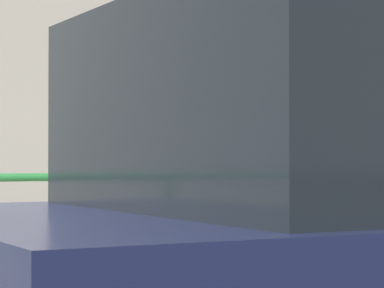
% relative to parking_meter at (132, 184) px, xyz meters
% --- Properties ---
extents(parking_meter, '(0.18, 0.19, 1.45)m').
position_rel_parking_meter_xyz_m(parking_meter, '(0.00, 0.00, 0.00)').
color(parking_meter, slate).
rests_on(parking_meter, sidewalk_curb).
extents(pedestrian_at_meter, '(0.58, 0.69, 1.64)m').
position_rel_parking_meter_xyz_m(pedestrian_at_meter, '(0.57, 0.23, -0.13)').
color(pedestrian_at_meter, slate).
rests_on(pedestrian_at_meter, sidewalk_curb).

